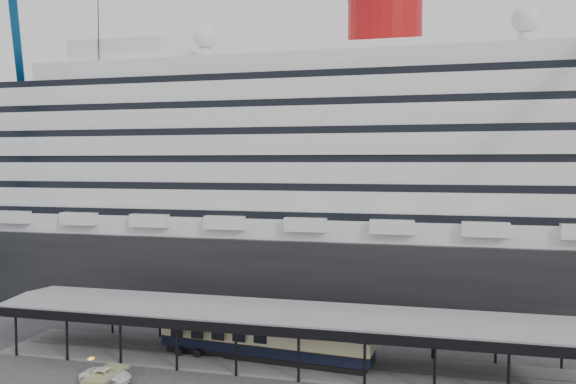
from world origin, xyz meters
name	(u,v)px	position (x,y,z in m)	size (l,w,h in m)	color
ground	(264,383)	(0.00, 0.00, 0.00)	(200.00, 200.00, 0.00)	#37373A
cruise_ship	(326,169)	(0.05, 32.00, 18.35)	(130.00, 30.00, 43.90)	black
platform_canopy	(278,339)	(0.00, 5.00, 2.36)	(56.00, 9.18, 5.30)	slate
port_truck	(106,376)	(-13.46, -3.23, 0.62)	(2.07, 4.49, 1.25)	white
pullman_carriage	(264,336)	(-1.42, 5.00, 2.54)	(21.37, 4.90, 20.82)	black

